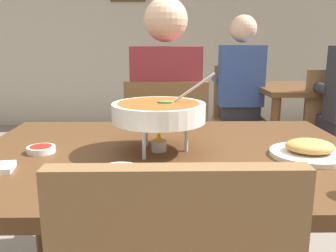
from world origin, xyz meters
TOP-DOWN VIEW (x-y plane):
  - cafe_rear_partition at (0.00, 3.67)m, footprint 10.00×0.10m
  - dining_table_main at (0.00, 0.00)m, footprint 1.28×0.91m
  - chair_diner_main at (-0.00, 0.74)m, footprint 0.44×0.44m
  - diner_main at (0.00, 0.77)m, footprint 0.40×0.45m
  - curry_bowl at (-0.03, -0.00)m, footprint 0.33×0.30m
  - rice_plate at (-0.13, -0.29)m, footprint 0.24×0.24m
  - appetizer_plate at (0.44, -0.06)m, footprint 0.24×0.24m
  - sauce_dish at (-0.41, -0.01)m, footprint 0.09×0.09m
  - dining_table_far at (1.27, 1.82)m, footprint 1.00×0.80m
  - chair_bg_middle at (0.64, 1.87)m, footprint 0.44×0.44m
  - patron_bg_middle at (0.64, 1.89)m, footprint 0.40×0.45m

SIDE VIEW (x-z plane):
  - chair_diner_main at x=0.00m, z-range 0.06..0.96m
  - chair_bg_middle at x=0.64m, z-range 0.06..0.96m
  - dining_table_far at x=1.27m, z-range 0.24..0.98m
  - dining_table_main at x=0.00m, z-range 0.27..1.00m
  - diner_main at x=0.00m, z-range 0.09..1.40m
  - patron_bg_middle at x=0.64m, z-range 0.09..1.40m
  - sauce_dish at x=-0.41m, z-range 0.74..0.76m
  - rice_plate at x=-0.13m, z-range 0.73..0.79m
  - appetizer_plate at x=0.44m, z-range 0.73..0.79m
  - curry_bowl at x=-0.03m, z-range 0.74..1.00m
  - cafe_rear_partition at x=0.00m, z-range 0.00..3.00m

